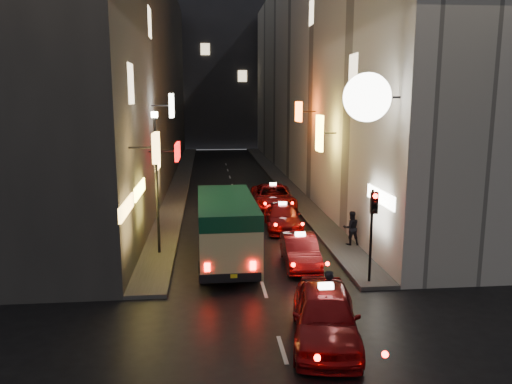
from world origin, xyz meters
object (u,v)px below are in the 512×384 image
object	(u,v)px
minibus	(226,223)
lamp_post	(157,173)
pedestrian_crossing	(330,291)
traffic_light	(373,216)
taxi_near	(325,311)

from	to	relation	value
minibus	lamp_post	bearing A→B (deg)	154.25
minibus	pedestrian_crossing	distance (m)	6.52
lamp_post	pedestrian_crossing	bearing A→B (deg)	-49.89
pedestrian_crossing	traffic_light	distance (m)	3.84
taxi_near	lamp_post	world-z (taller)	lamp_post
minibus	lamp_post	xyz separation A→B (m)	(-2.95, 1.42, 1.93)
pedestrian_crossing	lamp_post	distance (m)	9.73
taxi_near	pedestrian_crossing	size ratio (longest dim) A/B	3.38
minibus	pedestrian_crossing	bearing A→B (deg)	-61.86
minibus	pedestrian_crossing	xyz separation A→B (m)	(3.05, -5.70, -0.89)
taxi_near	traffic_light	xyz separation A→B (m)	(2.70, 4.05, 1.76)
minibus	lamp_post	size ratio (longest dim) A/B	1.07
minibus	traffic_light	bearing A→B (deg)	-30.61
minibus	traffic_light	distance (m)	6.16
pedestrian_crossing	traffic_light	size ratio (longest dim) A/B	0.52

